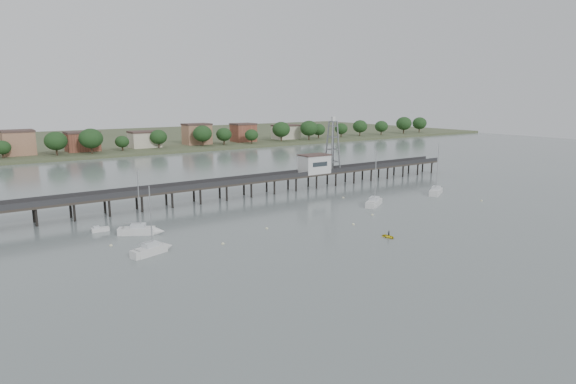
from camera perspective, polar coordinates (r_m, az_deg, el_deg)
name	(u,v)px	position (r m, az deg, el deg)	size (l,w,h in m)	color
ground_plane	(427,265)	(76.48, 16.11, -8.30)	(500.00, 500.00, 0.00)	slate
pier	(235,183)	(121.07, -6.26, 1.08)	(150.00, 5.00, 5.50)	#2D2823
pier_building	(314,164)	(134.18, 3.15, 3.36)	(8.40, 5.40, 5.30)	silver
lattice_tower	(333,147)	(137.71, 5.31, 5.39)	(3.20, 3.20, 15.50)	slate
sailboat_a	(156,249)	(81.68, -15.38, -6.52)	(7.32, 4.06, 11.74)	silver
sailboat_d	(437,191)	(132.60, 17.21, 0.14)	(8.54, 6.22, 13.87)	silver
sailboat_c	(375,202)	(115.40, 10.33, -1.14)	(8.22, 6.16, 13.45)	silver
sailboat_b	(145,231)	(92.99, -16.59, -4.42)	(7.73, 5.71, 12.66)	silver
white_tender	(100,230)	(97.66, -21.40, -4.16)	(3.20, 1.50, 1.21)	silver
yellow_dinghy	(389,237)	(89.14, 11.83, -5.29)	(1.89, 0.55, 2.65)	yellow
dinghy_occupant	(389,237)	(89.14, 11.83, -5.29)	(0.38, 1.04, 0.25)	black
mooring_buoys	(320,220)	(99.62, 3.85, -3.28)	(84.78, 22.57, 0.39)	beige
far_shore	(80,141)	(291.10, -23.44, 5.57)	(500.00, 170.00, 10.40)	#475133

